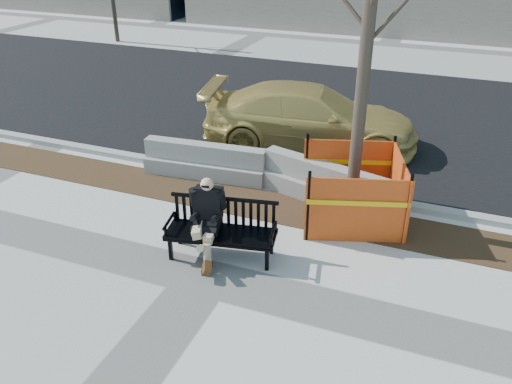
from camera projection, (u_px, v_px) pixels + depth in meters
ground at (205, 277)px, 8.59m from camera, size 120.00×120.00×0.00m
mulch_strip at (262, 205)px, 10.73m from camera, size 40.00×1.20×0.02m
asphalt_street at (336, 111)px, 15.82m from camera, size 60.00×10.40×0.01m
curb at (278, 183)px, 11.48m from camera, size 60.00×0.25×0.12m
bench at (222, 256)px, 9.13m from camera, size 2.01×1.04×1.02m
seated_man at (209, 253)px, 9.21m from camera, size 0.78×1.09×1.40m
tree_fence at (350, 217)px, 10.30m from camera, size 3.47×3.47×6.90m
sedan at (309, 146)px, 13.46m from camera, size 5.62×3.14×1.54m
jersey_barrier_left at (206, 176)px, 11.89m from camera, size 2.83×0.79×0.80m
jersey_barrier_right at (326, 202)px, 10.85m from camera, size 3.00×1.36×0.85m
far_tree_left at (118, 41)px, 24.42m from camera, size 2.75×2.75×5.70m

